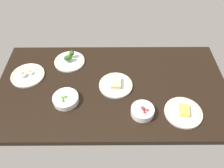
# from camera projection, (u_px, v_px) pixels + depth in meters

# --- Properties ---
(dining_table) EXTENTS (1.54, 0.81, 0.04)m
(dining_table) POSITION_uv_depth(u_px,v_px,m) (112.00, 88.00, 1.50)
(dining_table) COLOR black
(dining_table) RESTS_ON ground
(bowl_berries) EXTENTS (0.14, 0.14, 0.07)m
(bowl_berries) POSITION_uv_depth(u_px,v_px,m) (143.00, 111.00, 1.32)
(bowl_berries) COLOR silver
(bowl_berries) RESTS_ON dining_table
(plate_cheese) EXTENTS (0.23, 0.23, 0.05)m
(plate_cheese) POSITION_uv_depth(u_px,v_px,m) (183.00, 112.00, 1.33)
(plate_cheese) COLOR silver
(plate_cheese) RESTS_ON dining_table
(bowl_peas) EXTENTS (0.16, 0.16, 0.05)m
(bowl_peas) POSITION_uv_depth(u_px,v_px,m) (66.00, 99.00, 1.39)
(bowl_peas) COLOR silver
(bowl_peas) RESTS_ON dining_table
(plate_eggs) EXTENTS (0.23, 0.23, 0.05)m
(plate_eggs) POSITION_uv_depth(u_px,v_px,m) (28.00, 75.00, 1.54)
(plate_eggs) COLOR silver
(plate_eggs) RESTS_ON dining_table
(plate_broccoli) EXTENTS (0.22, 0.22, 0.07)m
(plate_broccoli) POSITION_uv_depth(u_px,v_px,m) (69.00, 60.00, 1.63)
(plate_broccoli) COLOR silver
(plate_broccoli) RESTS_ON dining_table
(plate_sandwich) EXTENTS (0.22, 0.22, 0.05)m
(plate_sandwich) POSITION_uv_depth(u_px,v_px,m) (116.00, 84.00, 1.48)
(plate_sandwich) COLOR silver
(plate_sandwich) RESTS_ON dining_table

